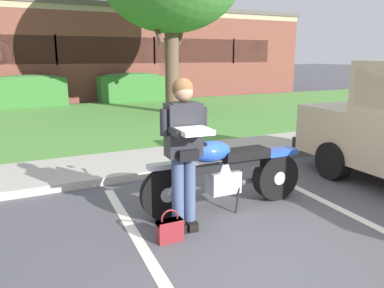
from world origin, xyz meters
TOP-DOWN VIEW (x-y plane):
  - ground_plane at (0.00, 0.00)m, footprint 140.00×140.00m
  - curb_strip at (0.00, 2.73)m, footprint 60.00×0.20m
  - concrete_walk at (0.00, 3.58)m, footprint 60.00×1.50m
  - grass_lawn at (0.00, 8.59)m, footprint 60.00×8.51m
  - stall_stripe_0 at (-1.10, 0.20)m, footprint 0.46×4.40m
  - stall_stripe_1 at (1.53, 0.20)m, footprint 0.46×4.40m
  - motorcycle at (0.31, 1.06)m, footprint 2.24×0.82m
  - rider_person at (-0.50, 0.72)m, footprint 0.53×0.60m
  - handbag at (-0.76, 0.54)m, footprint 0.28×0.13m
  - hedge_left at (-1.19, 12.87)m, footprint 2.77×0.90m
  - hedge_center_left at (2.87, 12.87)m, footprint 2.73×0.90m
  - brick_building at (0.03, 19.05)m, footprint 24.82×11.20m

SIDE VIEW (x-z plane):
  - ground_plane at x=0.00m, z-range 0.00..0.00m
  - stall_stripe_0 at x=-1.10m, z-range 0.00..0.01m
  - stall_stripe_1 at x=1.53m, z-range 0.00..0.01m
  - grass_lawn at x=0.00m, z-range 0.00..0.06m
  - concrete_walk at x=0.00m, z-range 0.00..0.08m
  - curb_strip at x=0.00m, z-range 0.00..0.12m
  - handbag at x=-0.76m, z-range -0.04..0.32m
  - motorcycle at x=0.31m, z-range -0.14..1.12m
  - hedge_left at x=-1.19m, z-range 0.03..1.27m
  - hedge_center_left at x=2.87m, z-range 0.03..1.27m
  - rider_person at x=-0.50m, z-range 0.15..1.86m
  - brick_building at x=0.03m, z-range 0.00..4.13m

